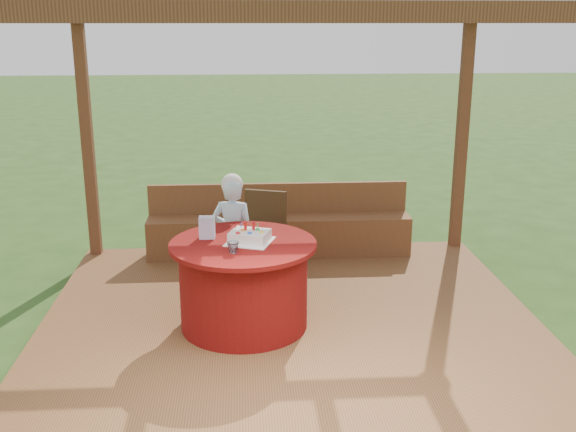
% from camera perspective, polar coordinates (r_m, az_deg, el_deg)
% --- Properties ---
extents(ground, '(60.00, 60.00, 0.00)m').
position_cam_1_polar(ground, '(6.32, 0.16, -9.37)').
color(ground, '#254517').
rests_on(ground, ground).
extents(deck, '(4.50, 4.00, 0.12)m').
position_cam_1_polar(deck, '(6.30, 0.16, -8.88)').
color(deck, brown).
rests_on(deck, ground).
extents(pergola, '(4.50, 4.00, 2.72)m').
position_cam_1_polar(pergola, '(5.71, 0.18, 12.96)').
color(pergola, brown).
rests_on(pergola, deck).
extents(bench, '(3.00, 0.42, 0.80)m').
position_cam_1_polar(bench, '(7.78, -0.74, -1.32)').
color(bench, brown).
rests_on(bench, deck).
extents(table, '(1.27, 1.27, 0.78)m').
position_cam_1_polar(table, '(5.94, -3.77, -5.75)').
color(table, maroon).
rests_on(table, deck).
extents(chair, '(0.57, 0.57, 0.90)m').
position_cam_1_polar(chair, '(7.05, -2.18, -1.18)').
color(chair, '#3E2913').
rests_on(chair, deck).
extents(elderly_woman, '(0.48, 0.37, 1.20)m').
position_cam_1_polar(elderly_woman, '(6.62, -4.66, -1.41)').
color(elderly_woman, '#9ECFEA').
rests_on(elderly_woman, deck).
extents(birthday_cake, '(0.47, 0.47, 0.17)m').
position_cam_1_polar(birthday_cake, '(5.80, -3.26, -1.73)').
color(birthday_cake, white).
rests_on(birthday_cake, table).
extents(gift_bag, '(0.14, 0.09, 0.19)m').
position_cam_1_polar(gift_bag, '(5.92, -6.88, -0.98)').
color(gift_bag, '#F09BDD').
rests_on(gift_bag, table).
extents(drinking_glass, '(0.10, 0.10, 0.09)m').
position_cam_1_polar(drinking_glass, '(5.54, -4.67, -2.67)').
color(drinking_glass, white).
rests_on(drinking_glass, table).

